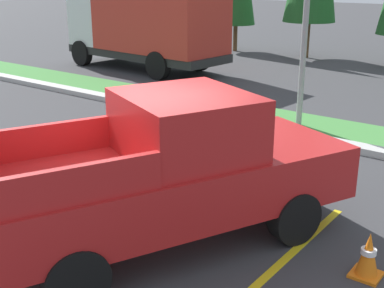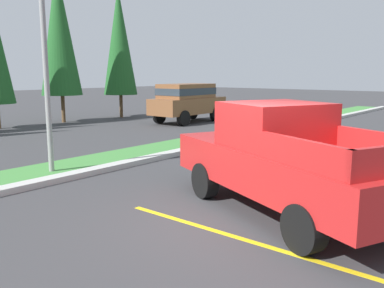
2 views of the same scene
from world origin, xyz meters
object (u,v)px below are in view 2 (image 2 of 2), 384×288
object	(u,v)px
traffic_cone	(300,169)
suv_distant	(187,100)
street_light	(45,9)
cypress_tree_rightmost	(59,31)
pickup_truck_main	(282,160)
cypress_tree_far_right	(119,41)

from	to	relation	value
traffic_cone	suv_distant	bearing A→B (deg)	53.02
street_light	cypress_tree_rightmost	world-z (taller)	cypress_tree_rightmost
pickup_truck_main	cypress_tree_rightmost	distance (m)	17.70
pickup_truck_main	street_light	xyz separation A→B (m)	(-1.06, 6.09, 3.18)
suv_distant	street_light	bearing A→B (deg)	-156.48
street_light	cypress_tree_far_right	distance (m)	14.51
cypress_tree_rightmost	traffic_cone	world-z (taller)	cypress_tree_rightmost
street_light	traffic_cone	distance (m)	7.50
cypress_tree_rightmost	traffic_cone	distance (m)	16.48
suv_distant	cypress_tree_rightmost	bearing A→B (deg)	129.43
pickup_truck_main	cypress_tree_far_right	xyz separation A→B (m)	(9.66, 15.86, 3.52)
pickup_truck_main	cypress_tree_far_right	world-z (taller)	cypress_tree_far_right
pickup_truck_main	cypress_tree_rightmost	bearing A→B (deg)	70.13
cypress_tree_rightmost	cypress_tree_far_right	world-z (taller)	cypress_tree_rightmost
street_light	traffic_cone	bearing A→B (deg)	-56.02
cypress_tree_rightmost	pickup_truck_main	bearing A→B (deg)	-109.87
suv_distant	cypress_tree_rightmost	world-z (taller)	cypress_tree_rightmost
suv_distant	street_light	size ratio (longest dim) A/B	0.63
pickup_truck_main	suv_distant	xyz separation A→B (m)	(10.20, 10.99, 0.20)
suv_distant	pickup_truck_main	bearing A→B (deg)	-132.87
pickup_truck_main	traffic_cone	bearing A→B (deg)	17.32
suv_distant	cypress_tree_rightmost	size ratio (longest dim) A/B	0.56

